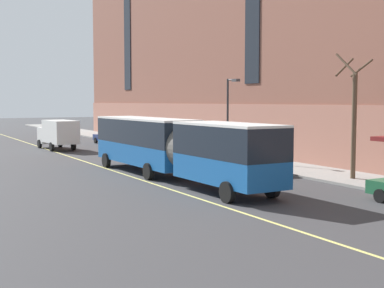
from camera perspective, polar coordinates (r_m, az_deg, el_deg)
The scene contains 11 objects.
ground_plane at distance 27.67m, azimuth 3.80°, elevation -5.10°, with size 260.00×260.00×0.00m, color #38383A.
sidewalk at distance 35.35m, azimuth 13.35°, elevation -2.97°, with size 4.66×160.00×0.15m, color gray.
city_bus at distance 31.57m, azimuth -2.06°, elevation -0.10°, with size 3.27×18.52×3.56m.
parked_car_navy_2 at distance 44.37m, azimuth -1.89°, elevation -0.41°, with size 2.01×4.49×1.56m.
parked_car_navy_4 at distance 58.89m, azimuth -8.94°, elevation 0.77°, with size 2.03×4.82×1.56m.
parked_car_champagne_5 at distance 34.60m, azimuth 6.52°, elevation -1.86°, with size 1.98×4.27×1.56m.
box_truck at distance 52.79m, azimuth -14.09°, elevation 1.17°, with size 2.58×6.87×2.84m.
street_tree_mid_block at distance 32.38m, azimuth 16.84°, elevation 2.80°, with size 1.79×1.76×7.26m.
street_lamp at distance 40.33m, azimuth 4.02°, elevation 3.65°, with size 0.36×1.48×6.19m.
fire_hydrant at distance 44.26m, azimuth 0.79°, elevation -0.80°, with size 0.42×0.24×0.72m.
lane_centerline at distance 29.17m, azimuth -3.15°, elevation -4.58°, with size 0.16×140.00×0.01m, color #E0D66B.
Camera 1 is at (-14.67, -22.99, 4.65)m, focal length 50.00 mm.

